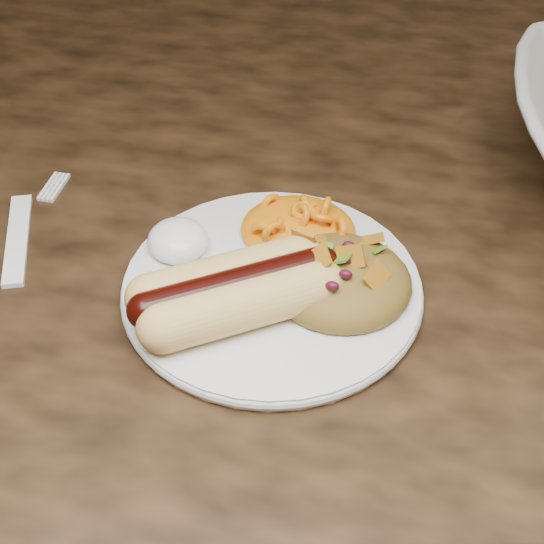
# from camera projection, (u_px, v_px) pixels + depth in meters

# --- Properties ---
(table) EXTENTS (1.60, 0.90, 0.75)m
(table) POSITION_uv_depth(u_px,v_px,m) (344.00, 295.00, 0.70)
(table) COLOR #4B2F19
(table) RESTS_ON floor
(plate) EXTENTS (0.22, 0.22, 0.01)m
(plate) POSITION_uv_depth(u_px,v_px,m) (272.00, 288.00, 0.56)
(plate) COLOR white
(plate) RESTS_ON table
(hotdog) EXTENTS (0.11, 0.12, 0.03)m
(hotdog) POSITION_uv_depth(u_px,v_px,m) (236.00, 290.00, 0.53)
(hotdog) COLOR #FFC265
(hotdog) RESTS_ON plate
(mac_and_cheese) EXTENTS (0.10, 0.09, 0.03)m
(mac_and_cheese) POSITION_uv_depth(u_px,v_px,m) (298.00, 217.00, 0.59)
(mac_and_cheese) COLOR orange
(mac_and_cheese) RESTS_ON plate
(sour_cream) EXTENTS (0.05, 0.05, 0.03)m
(sour_cream) POSITION_uv_depth(u_px,v_px,m) (177.00, 235.00, 0.58)
(sour_cream) COLOR white
(sour_cream) RESTS_ON plate
(taco_salad) EXTENTS (0.10, 0.09, 0.04)m
(taco_salad) POSITION_uv_depth(u_px,v_px,m) (341.00, 271.00, 0.55)
(taco_salad) COLOR #AB3C1D
(taco_salad) RESTS_ON plate
(fork) EXTENTS (0.08, 0.15, 0.00)m
(fork) POSITION_uv_depth(u_px,v_px,m) (18.00, 239.00, 0.61)
(fork) COLOR white
(fork) RESTS_ON table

